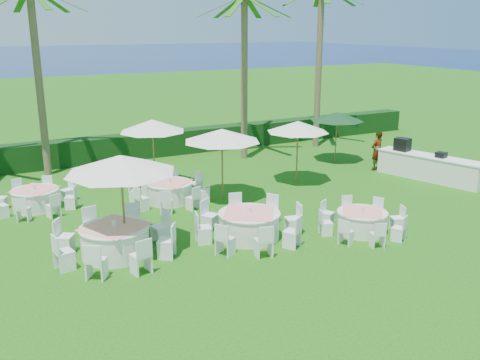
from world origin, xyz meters
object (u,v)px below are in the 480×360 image
object	(u,v)px
banquet_table_a	(115,240)
umbrella_a	(121,164)
banquet_table_c	(362,221)
banquet_table_e	(170,191)
umbrella_green	(337,116)
umbrella_d	(298,127)
buffet_table	(429,167)
staff_person	(377,151)
banquet_table_d	(36,198)
umbrella_c	(152,126)
umbrella_b	(222,135)
banquet_table_b	(249,224)

from	to	relation	value
banquet_table_a	umbrella_a	distance (m)	2.19
umbrella_a	banquet_table_a	bearing A→B (deg)	-158.63
banquet_table_a	banquet_table_c	world-z (taller)	banquet_table_a
banquet_table_e	umbrella_green	bearing A→B (deg)	12.97
banquet_table_c	umbrella_d	xyz separation A→B (m)	(1.26, 5.65, 2.00)
buffet_table	staff_person	world-z (taller)	staff_person
banquet_table_d	banquet_table_e	xyz separation A→B (m)	(4.53, -1.46, 0.01)
umbrella_c	umbrella_d	bearing A→B (deg)	-21.02
umbrella_c	banquet_table_e	bearing A→B (deg)	-93.07
staff_person	umbrella_green	bearing A→B (deg)	-81.88
banquet_table_d	umbrella_b	bearing A→B (deg)	-18.31
banquet_table_e	umbrella_a	size ratio (longest dim) A/B	0.94
banquet_table_e	umbrella_d	distance (m)	5.91
banquet_table_d	umbrella_green	xyz separation A→B (m)	(13.76, 0.67, 1.81)
umbrella_c	umbrella_green	world-z (taller)	umbrella_c
banquet_table_b	banquet_table_c	xyz separation A→B (m)	(3.39, -1.23, -0.07)
umbrella_d	staff_person	world-z (taller)	umbrella_d
buffet_table	banquet_table_a	bearing A→B (deg)	-173.45
umbrella_c	umbrella_b	bearing A→B (deg)	-56.96
umbrella_d	umbrella_c	bearing A→B (deg)	158.98
umbrella_b	umbrella_c	world-z (taller)	umbrella_c
banquet_table_a	buffet_table	xyz separation A→B (m)	(13.88, 1.59, 0.10)
umbrella_d	buffet_table	size ratio (longest dim) A/B	0.57
banquet_table_e	banquet_table_c	bearing A→B (deg)	-52.95
banquet_table_c	umbrella_a	bearing A→B (deg)	164.13
banquet_table_b	umbrella_c	xyz separation A→B (m)	(-0.82, 6.52, 2.09)
banquet_table_a	umbrella_c	distance (m)	6.99
banquet_table_c	umbrella_b	size ratio (longest dim) A/B	0.95
umbrella_a	banquet_table_c	bearing A→B (deg)	-15.87
banquet_table_b	banquet_table_c	world-z (taller)	banquet_table_b
umbrella_b	buffet_table	size ratio (longest dim) A/B	0.63
umbrella_a	buffet_table	bearing A→B (deg)	6.17
banquet_table_a	banquet_table_e	bearing A→B (deg)	51.38
banquet_table_c	umbrella_c	size ratio (longest dim) A/B	0.98
banquet_table_c	staff_person	size ratio (longest dim) A/B	1.54
banquet_table_e	umbrella_green	size ratio (longest dim) A/B	1.16
umbrella_d	banquet_table_a	bearing A→B (deg)	-156.37
umbrella_d	umbrella_green	bearing A→B (deg)	30.83
buffet_table	staff_person	size ratio (longest dim) A/B	2.59
banquet_table_b	banquet_table_e	bearing A→B (deg)	101.66
umbrella_green	staff_person	world-z (taller)	umbrella_green
umbrella_a	buffet_table	size ratio (longest dim) A/B	0.68
umbrella_a	umbrella_green	size ratio (longest dim) A/B	1.24
banquet_table_e	banquet_table_a	bearing A→B (deg)	-128.62
banquet_table_c	banquet_table_d	world-z (taller)	banquet_table_d
banquet_table_c	banquet_table_d	size ratio (longest dim) A/B	0.96
banquet_table_e	umbrella_d	xyz separation A→B (m)	(5.57, -0.06, 1.97)
umbrella_d	umbrella_green	distance (m)	4.27
banquet_table_a	banquet_table_e	size ratio (longest dim) A/B	1.18
umbrella_b	umbrella_c	bearing A→B (deg)	123.04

